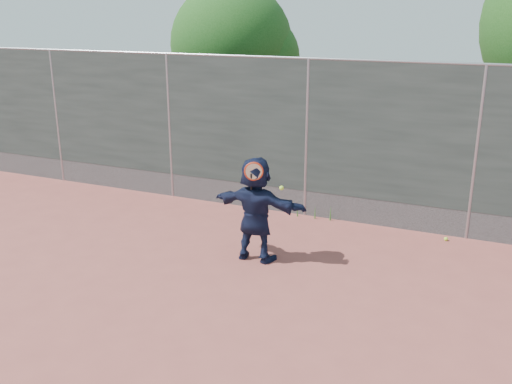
% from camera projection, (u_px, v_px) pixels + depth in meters
% --- Properties ---
extents(ground, '(80.00, 80.00, 0.00)m').
position_uv_depth(ground, '(225.00, 292.00, 8.13)').
color(ground, '#9E4C42').
rests_on(ground, ground).
extents(player, '(1.59, 0.57, 1.70)m').
position_uv_depth(player, '(256.00, 209.00, 8.95)').
color(player, '#141B37').
rests_on(player, ground).
extents(ball_ground, '(0.07, 0.07, 0.07)m').
position_uv_depth(ball_ground, '(446.00, 239.00, 9.91)').
color(ball_ground, '#BFFB37').
rests_on(ball_ground, ground).
extents(fence, '(20.00, 0.06, 3.03)m').
position_uv_depth(fence, '(307.00, 136.00, 10.70)').
color(fence, '#38423D').
rests_on(fence, ground).
extents(swing_action, '(0.59, 0.19, 0.51)m').
position_uv_depth(swing_action, '(256.00, 174.00, 8.56)').
color(swing_action, red).
rests_on(swing_action, ground).
extents(tree_left, '(3.15, 3.00, 4.53)m').
position_uv_depth(tree_left, '(238.00, 48.00, 14.04)').
color(tree_left, '#382314').
rests_on(tree_left, ground).
extents(weed_clump, '(0.68, 0.07, 0.30)m').
position_uv_depth(weed_clump, '(317.00, 212.00, 10.93)').
color(weed_clump, '#387226').
rests_on(weed_clump, ground).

